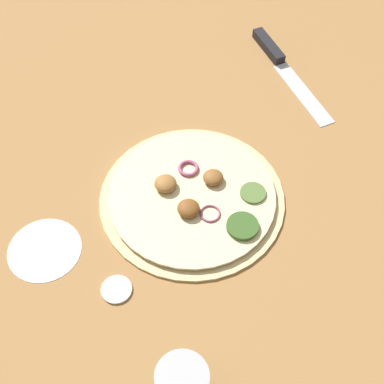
% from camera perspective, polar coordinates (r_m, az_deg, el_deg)
% --- Properties ---
extents(ground_plane, '(3.00, 3.00, 0.00)m').
position_cam_1_polar(ground_plane, '(0.83, -0.00, -0.77)').
color(ground_plane, '#9E703F').
extents(pizza, '(0.29, 0.29, 0.03)m').
position_cam_1_polar(pizza, '(0.82, 0.10, -0.51)').
color(pizza, beige).
rests_on(pizza, ground_plane).
extents(knife, '(0.16, 0.24, 0.02)m').
position_cam_1_polar(knife, '(1.06, 9.08, 13.94)').
color(knife, silver).
rests_on(knife, ground_plane).
extents(loose_cap, '(0.04, 0.04, 0.01)m').
position_cam_1_polar(loose_cap, '(0.76, -8.07, -10.19)').
color(loose_cap, '#B2B2B7').
rests_on(loose_cap, ground_plane).
extents(flour_patch, '(0.11, 0.11, 0.00)m').
position_cam_1_polar(flour_patch, '(0.81, -15.46, -5.94)').
color(flour_patch, white).
rests_on(flour_patch, ground_plane).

